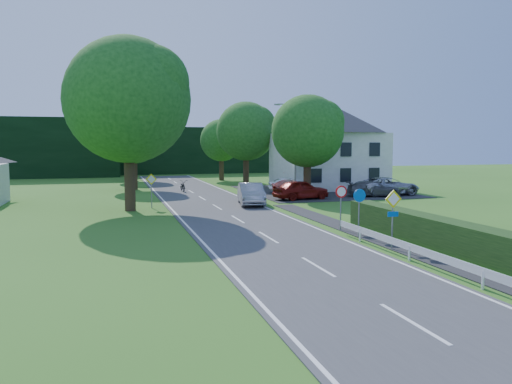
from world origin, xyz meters
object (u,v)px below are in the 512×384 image
object	(u,v)px
parked_car_silver_a	(291,185)
parasol	(294,180)
motorcycle	(183,186)
parked_car_red	(301,190)
streetlight	(294,145)
parked_car_grey	(374,189)
parked_car_silver_b	(387,186)
moving_car	(251,194)

from	to	relation	value
parked_car_silver_a	parasol	xyz separation A→B (m)	(1.20, 2.20, 0.37)
motorcycle	parasol	size ratio (longest dim) A/B	0.91
parked_car_red	parked_car_silver_a	distance (m)	5.51
streetlight	parked_car_red	distance (m)	4.71
streetlight	parked_car_silver_a	world-z (taller)	streetlight
parked_car_red	streetlight	bearing A→B (deg)	-19.62
motorcycle	parked_car_red	xyz separation A→B (m)	(8.29, -9.31, 0.24)
streetlight	parked_car_grey	bearing A→B (deg)	-22.40
motorcycle	parasol	bearing A→B (deg)	-10.71
parked_car_silver_b	parasol	bearing A→B (deg)	40.86
parked_car_grey	parked_car_silver_b	world-z (taller)	parked_car_silver_b
streetlight	parked_car_red	bearing A→B (deg)	-99.35
streetlight	parked_car_grey	xyz separation A→B (m)	(6.34, -2.61, -3.77)
streetlight	parked_car_red	xyz separation A→B (m)	(-0.49, -2.96, -3.63)
moving_car	parked_car_grey	size ratio (longest dim) A/B	1.07
streetlight	parked_car_silver_a	xyz separation A→B (m)	(0.61, 2.44, -3.76)
streetlight	parked_car_grey	distance (m)	7.82
moving_car	parked_car_grey	xyz separation A→B (m)	(11.70, 2.71, -0.14)
motorcycle	parked_car_silver_b	xyz separation A→B (m)	(16.81, -8.35, 0.24)
motorcycle	streetlight	bearing A→B (deg)	-37.41
parked_car_red	parked_car_grey	distance (m)	6.84
streetlight	moving_car	size ratio (longest dim) A/B	1.64
parked_car_red	parked_car_silver_a	size ratio (longest dim) A/B	1.15
moving_car	motorcycle	xyz separation A→B (m)	(-3.42, 11.68, -0.25)
streetlight	motorcycle	xyz separation A→B (m)	(-8.78, 6.35, -3.87)
moving_car	motorcycle	distance (m)	12.17
motorcycle	parked_car_grey	xyz separation A→B (m)	(15.12, -8.96, 0.11)
parked_car_grey	parasol	bearing A→B (deg)	46.24
motorcycle	parked_car_silver_b	bearing A→B (deg)	-27.95
moving_car	parasol	world-z (taller)	parasol
streetlight	parasol	xyz separation A→B (m)	(1.81, 4.64, -3.39)
parked_car_grey	parked_car_red	bearing A→B (deg)	107.14
parked_car_red	parked_car_grey	bearing A→B (deg)	-97.37
moving_car	parked_car_red	bearing A→B (deg)	35.60
parked_car_red	parked_car_grey	world-z (taller)	parked_car_red
parked_car_red	motorcycle	bearing A→B (deg)	31.42
parasol	motorcycle	bearing A→B (deg)	170.82
parked_car_red	moving_car	bearing A→B (deg)	105.62
parked_car_red	parasol	distance (m)	7.94
parasol	parked_car_silver_b	bearing A→B (deg)	-46.86
moving_car	motorcycle	size ratio (longest dim) A/B	2.32
parked_car_grey	parked_car_silver_b	bearing A→B (deg)	-55.78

